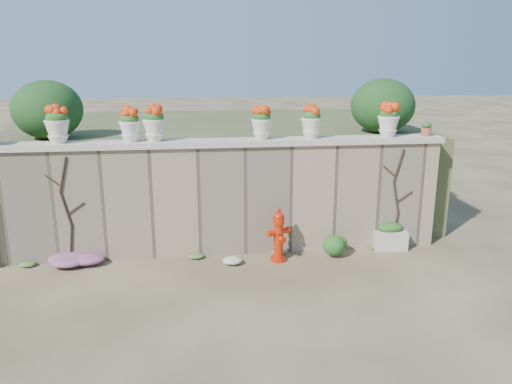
{
  "coord_description": "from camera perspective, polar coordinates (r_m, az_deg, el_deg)",
  "views": [
    {
      "loc": [
        -0.48,
        -6.92,
        3.48
      ],
      "look_at": [
        0.57,
        1.4,
        1.24
      ],
      "focal_mm": 35.0,
      "sensor_mm": 36.0,
      "label": 1
    }
  ],
  "objects": [
    {
      "name": "urn_pot_0",
      "position": [
        9.07,
        -21.78,
        7.17
      ],
      "size": [
        0.4,
        0.4,
        0.63
      ],
      "color": "beige",
      "rests_on": "wall_cap"
    },
    {
      "name": "urn_pot_1",
      "position": [
        8.86,
        -14.21,
        7.4
      ],
      "size": [
        0.36,
        0.36,
        0.57
      ],
      "color": "beige",
      "rests_on": "wall_cap"
    },
    {
      "name": "ground",
      "position": [
        7.76,
        -2.96,
        -11.68
      ],
      "size": [
        80.0,
        80.0,
        0.0
      ],
      "primitive_type": "plane",
      "color": "#493A24",
      "rests_on": "ground"
    },
    {
      "name": "white_flowers",
      "position": [
        8.82,
        -2.48,
        -7.68
      ],
      "size": [
        0.48,
        0.38,
        0.17
      ],
      "primitive_type": "ellipsoid",
      "color": "white",
      "rests_on": "ground"
    },
    {
      "name": "urn_pot_3",
      "position": [
        8.87,
        0.65,
        7.89
      ],
      "size": [
        0.37,
        0.37,
        0.58
      ],
      "color": "beige",
      "rests_on": "wall_cap"
    },
    {
      "name": "vine_left",
      "position": [
        9.13,
        -20.83,
        -1.86
      ],
      "size": [
        0.6,
        0.04,
        1.91
      ],
      "color": "black",
      "rests_on": "ground"
    },
    {
      "name": "urn_pot_2",
      "position": [
        8.81,
        -11.56,
        7.67
      ],
      "size": [
        0.39,
        0.39,
        0.62
      ],
      "color": "beige",
      "rests_on": "wall_cap"
    },
    {
      "name": "stone_wall",
      "position": [
        9.08,
        -3.91,
        -0.91
      ],
      "size": [
        8.0,
        0.4,
        2.0
      ],
      "primitive_type": "cube",
      "color": "gray",
      "rests_on": "ground"
    },
    {
      "name": "back_shrub_left",
      "position": [
        10.33,
        -22.73,
        8.67
      ],
      "size": [
        1.3,
        1.3,
        1.1
      ],
      "primitive_type": "ellipsoid",
      "color": "#143814",
      "rests_on": "raised_fill"
    },
    {
      "name": "planter_box",
      "position": [
        9.77,
        15.02,
        -4.95
      ],
      "size": [
        0.65,
        0.42,
        0.51
      ],
      "rotation": [
        0.0,
        0.0,
        -0.09
      ],
      "color": "beige",
      "rests_on": "ground"
    },
    {
      "name": "raised_fill",
      "position": [
        12.19,
        -4.82,
        3.18
      ],
      "size": [
        9.0,
        6.0,
        2.0
      ],
      "primitive_type": "cube",
      "color": "#384C23",
      "rests_on": "ground"
    },
    {
      "name": "urn_pot_4",
      "position": [
        9.04,
        6.35,
        7.97
      ],
      "size": [
        0.38,
        0.38,
        0.59
      ],
      "color": "beige",
      "rests_on": "wall_cap"
    },
    {
      "name": "wall_cap",
      "position": [
        8.85,
        -4.03,
        5.64
      ],
      "size": [
        8.1,
        0.52,
        0.1
      ],
      "primitive_type": "cube",
      "color": "beige",
      "rests_on": "stone_wall"
    },
    {
      "name": "fire_hydrant",
      "position": [
        8.81,
        2.59,
        -4.88
      ],
      "size": [
        0.42,
        0.3,
        0.97
      ],
      "rotation": [
        0.0,
        0.0,
        0.4
      ],
      "color": "red",
      "rests_on": "ground"
    },
    {
      "name": "terracotta_pot",
      "position": [
        9.8,
        18.89,
        6.75
      ],
      "size": [
        0.21,
        0.21,
        0.25
      ],
      "color": "#AB5334",
      "rests_on": "wall_cap"
    },
    {
      "name": "vine_right",
      "position": [
        9.6,
        15.77,
        -0.62
      ],
      "size": [
        0.6,
        0.04,
        1.91
      ],
      "color": "black",
      "rests_on": "ground"
    },
    {
      "name": "back_shrub_right",
      "position": [
        10.7,
        14.28,
        9.53
      ],
      "size": [
        1.3,
        1.3,
        1.1
      ],
      "primitive_type": "ellipsoid",
      "color": "#143814",
      "rests_on": "raised_fill"
    },
    {
      "name": "magenta_clump",
      "position": [
        9.25,
        -20.0,
        -7.22
      ],
      "size": [
        0.96,
        0.64,
        0.26
      ],
      "primitive_type": "ellipsoid",
      "color": "#BE26AD",
      "rests_on": "ground"
    },
    {
      "name": "green_shrub",
      "position": [
        9.13,
        9.05,
        -5.86
      ],
      "size": [
        0.55,
        0.49,
        0.52
      ],
      "primitive_type": "ellipsoid",
      "color": "#1E5119",
      "rests_on": "ground"
    },
    {
      "name": "urn_pot_5",
      "position": [
        9.47,
        14.9,
        7.93
      ],
      "size": [
        0.39,
        0.39,
        0.61
      ],
      "color": "beige",
      "rests_on": "wall_cap"
    }
  ]
}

